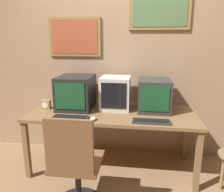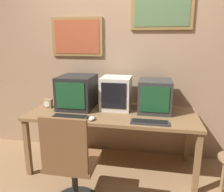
{
  "view_description": "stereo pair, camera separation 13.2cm",
  "coord_description": "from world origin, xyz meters",
  "px_view_note": "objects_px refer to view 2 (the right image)",
  "views": [
    {
      "loc": [
        0.32,
        -1.68,
        1.53
      ],
      "look_at": [
        0.0,
        0.73,
        0.91
      ],
      "focal_mm": 35.0,
      "sensor_mm": 36.0,
      "label": 1
    },
    {
      "loc": [
        0.45,
        -1.66,
        1.53
      ],
      "look_at": [
        0.0,
        0.73,
        0.91
      ],
      "focal_mm": 35.0,
      "sensor_mm": 36.0,
      "label": 2
    }
  ],
  "objects_px": {
    "monitor_left": "(77,92)",
    "keyboard_main": "(70,117)",
    "keyboard_side": "(150,122)",
    "mouse_near_keyboard": "(92,118)",
    "desk_clock": "(48,103)",
    "office_chair": "(72,169)",
    "monitor_right": "(155,96)",
    "monitor_center": "(116,93)"
  },
  "relations": [
    {
      "from": "monitor_center",
      "to": "keyboard_main",
      "type": "bearing_deg",
      "value": -135.0
    },
    {
      "from": "monitor_center",
      "to": "monitor_right",
      "type": "relative_size",
      "value": 0.95
    },
    {
      "from": "mouse_near_keyboard",
      "to": "desk_clock",
      "type": "bearing_deg",
      "value": 154.15
    },
    {
      "from": "keyboard_side",
      "to": "desk_clock",
      "type": "height_order",
      "value": "desk_clock"
    },
    {
      "from": "monitor_left",
      "to": "office_chair",
      "type": "bearing_deg",
      "value": -74.79
    },
    {
      "from": "keyboard_main",
      "to": "mouse_near_keyboard",
      "type": "distance_m",
      "value": 0.26
    },
    {
      "from": "monitor_left",
      "to": "monitor_center",
      "type": "height_order",
      "value": "monitor_left"
    },
    {
      "from": "monitor_left",
      "to": "desk_clock",
      "type": "bearing_deg",
      "value": -166.27
    },
    {
      "from": "monitor_right",
      "to": "keyboard_main",
      "type": "distance_m",
      "value": 1.01
    },
    {
      "from": "monitor_left",
      "to": "desk_clock",
      "type": "distance_m",
      "value": 0.4
    },
    {
      "from": "keyboard_main",
      "to": "office_chair",
      "type": "bearing_deg",
      "value": -68.31
    },
    {
      "from": "monitor_left",
      "to": "monitor_center",
      "type": "xyz_separation_m",
      "value": [
        0.48,
        0.05,
        -0.0
      ]
    },
    {
      "from": "desk_clock",
      "to": "office_chair",
      "type": "xyz_separation_m",
      "value": [
        0.6,
        -0.8,
        -0.35
      ]
    },
    {
      "from": "keyboard_main",
      "to": "mouse_near_keyboard",
      "type": "height_order",
      "value": "mouse_near_keyboard"
    },
    {
      "from": "desk_clock",
      "to": "office_chair",
      "type": "bearing_deg",
      "value": -52.88
    },
    {
      "from": "monitor_right",
      "to": "office_chair",
      "type": "relative_size",
      "value": 0.44
    },
    {
      "from": "monitor_left",
      "to": "keyboard_side",
      "type": "bearing_deg",
      "value": -23.45
    },
    {
      "from": "monitor_left",
      "to": "office_chair",
      "type": "xyz_separation_m",
      "value": [
        0.24,
        -0.88,
        -0.5
      ]
    },
    {
      "from": "keyboard_main",
      "to": "office_chair",
      "type": "distance_m",
      "value": 0.61
    },
    {
      "from": "monitor_right",
      "to": "office_chair",
      "type": "height_order",
      "value": "monitor_right"
    },
    {
      "from": "monitor_left",
      "to": "office_chair",
      "type": "height_order",
      "value": "monitor_left"
    },
    {
      "from": "office_chair",
      "to": "monitor_center",
      "type": "bearing_deg",
      "value": 75.25
    },
    {
      "from": "keyboard_main",
      "to": "keyboard_side",
      "type": "height_order",
      "value": "same"
    },
    {
      "from": "keyboard_side",
      "to": "office_chair",
      "type": "height_order",
      "value": "office_chair"
    },
    {
      "from": "monitor_right",
      "to": "desk_clock",
      "type": "relative_size",
      "value": 3.79
    },
    {
      "from": "monitor_right",
      "to": "monitor_center",
      "type": "bearing_deg",
      "value": 177.42
    },
    {
      "from": "monitor_right",
      "to": "desk_clock",
      "type": "bearing_deg",
      "value": -175.05
    },
    {
      "from": "monitor_center",
      "to": "keyboard_side",
      "type": "relative_size",
      "value": 1.01
    },
    {
      "from": "monitor_center",
      "to": "mouse_near_keyboard",
      "type": "distance_m",
      "value": 0.52
    },
    {
      "from": "keyboard_main",
      "to": "desk_clock",
      "type": "bearing_deg",
      "value": 143.15
    },
    {
      "from": "monitor_left",
      "to": "keyboard_main",
      "type": "relative_size",
      "value": 1.24
    },
    {
      "from": "desk_clock",
      "to": "monitor_center",
      "type": "bearing_deg",
      "value": 9.03
    },
    {
      "from": "monitor_left",
      "to": "keyboard_main",
      "type": "xyz_separation_m",
      "value": [
        0.05,
        -0.39,
        -0.19
      ]
    },
    {
      "from": "monitor_center",
      "to": "monitor_right",
      "type": "xyz_separation_m",
      "value": [
        0.47,
        -0.02,
        -0.01
      ]
    },
    {
      "from": "keyboard_main",
      "to": "office_chair",
      "type": "height_order",
      "value": "office_chair"
    },
    {
      "from": "mouse_near_keyboard",
      "to": "office_chair",
      "type": "height_order",
      "value": "office_chair"
    },
    {
      "from": "monitor_center",
      "to": "mouse_near_keyboard",
      "type": "height_order",
      "value": "monitor_center"
    },
    {
      "from": "monitor_right",
      "to": "office_chair",
      "type": "bearing_deg",
      "value": -127.99
    },
    {
      "from": "keyboard_side",
      "to": "desk_clock",
      "type": "relative_size",
      "value": 3.54
    },
    {
      "from": "desk_clock",
      "to": "keyboard_main",
      "type": "bearing_deg",
      "value": -36.85
    },
    {
      "from": "mouse_near_keyboard",
      "to": "office_chair",
      "type": "bearing_deg",
      "value": -97.33
    },
    {
      "from": "keyboard_main",
      "to": "desk_clock",
      "type": "relative_size",
      "value": 3.51
    }
  ]
}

